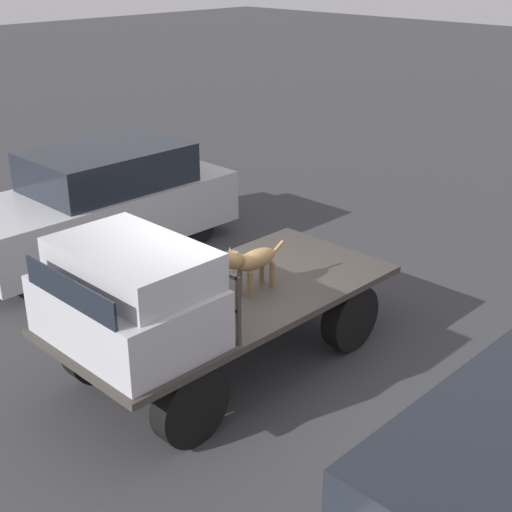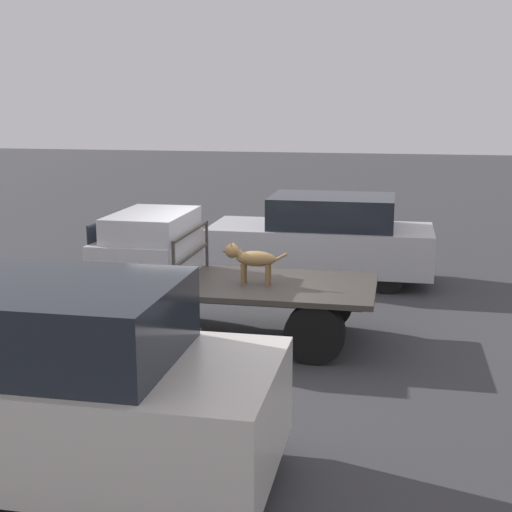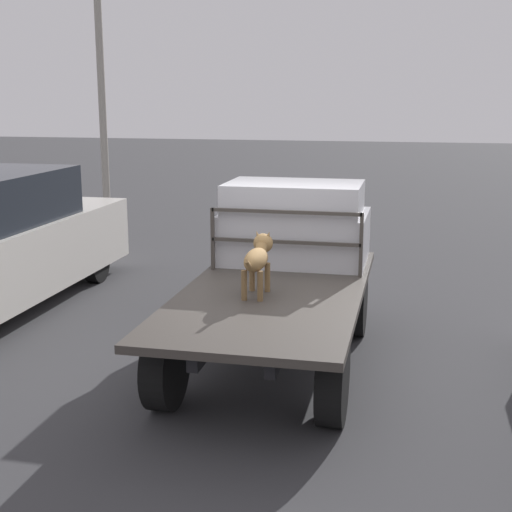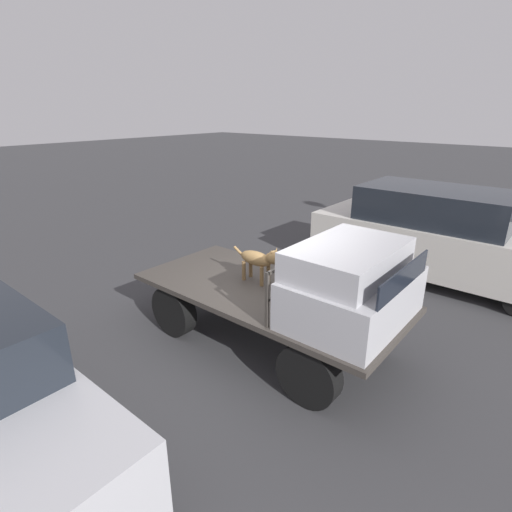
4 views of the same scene
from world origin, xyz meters
name	(u,v)px [view 1 (image 1 of 4)]	position (x,y,z in m)	size (l,w,h in m)	color
ground_plane	(229,362)	(0.00, 0.00, 0.00)	(80.00, 80.00, 0.00)	#38383A
flatbed_truck	(229,315)	(0.00, 0.00, 0.64)	(4.13, 1.92, 0.90)	black
truck_cab	(129,296)	(1.36, 0.00, 1.37)	(1.26, 1.80, 1.00)	#B7B7BC
truck_headboard	(180,273)	(0.69, 0.00, 1.40)	(0.04, 1.80, 0.75)	#3D3833
dog	(250,261)	(-0.23, 0.13, 1.29)	(0.97, 0.23, 0.63)	brown
parked_sedan	(102,203)	(-0.90, -3.87, 0.85)	(4.38, 1.82, 1.71)	black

